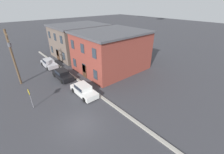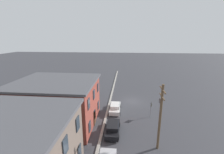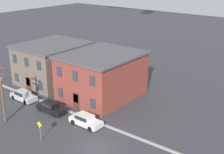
{
  "view_description": "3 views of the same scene",
  "coord_description": "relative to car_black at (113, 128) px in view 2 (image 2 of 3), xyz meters",
  "views": [
    {
      "loc": [
        10.76,
        -4.99,
        11.29
      ],
      "look_at": [
        -1.48,
        5.47,
        3.06
      ],
      "focal_mm": 24.0,
      "sensor_mm": 36.0,
      "label": 1
    },
    {
      "loc": [
        -29.02,
        1.47,
        12.94
      ],
      "look_at": [
        -1.72,
        3.95,
        5.61
      ],
      "focal_mm": 24.0,
      "sensor_mm": 36.0,
      "label": 2
    },
    {
      "loc": [
        19.84,
        -22.44,
        19.19
      ],
      "look_at": [
        -1.96,
        5.26,
        6.48
      ],
      "focal_mm": 50.0,
      "sensor_mm": 36.0,
      "label": 3
    }
  ],
  "objects": [
    {
      "name": "ground_plane",
      "position": [
        10.88,
        -3.01,
        -0.75
      ],
      "size": [
        200.0,
        200.0,
        0.0
      ],
      "primitive_type": "plane",
      "color": "#38383D"
    },
    {
      "name": "utility_pole",
      "position": [
        -2.46,
        -5.62,
        3.79
      ],
      "size": [
        2.4,
        0.44,
        8.06
      ],
      "color": "brown",
      "rests_on": "ground_plane"
    },
    {
      "name": "caution_sign",
      "position": [
        4.9,
        -5.91,
        1.02
      ],
      "size": [
        0.94,
        0.08,
        2.66
      ],
      "color": "slate",
      "rests_on": "ground_plane"
    },
    {
      "name": "apartment_midblock",
      "position": [
        1.94,
        8.61,
        2.65
      ],
      "size": [
        9.97,
        11.76,
        6.77
      ],
      "color": "brown",
      "rests_on": "ground_plane"
    },
    {
      "name": "car_black",
      "position": [
        0.0,
        0.0,
        0.0
      ],
      "size": [
        4.4,
        1.92,
        1.43
      ],
      "color": "black",
      "rests_on": "ground_plane"
    },
    {
      "name": "car_white",
      "position": [
        6.32,
        0.13,
        0.0
      ],
      "size": [
        4.4,
        1.92,
        1.43
      ],
      "color": "silver",
      "rests_on": "ground_plane"
    },
    {
      "name": "kerb_strip",
      "position": [
        10.88,
        1.49,
        -0.67
      ],
      "size": [
        56.0,
        0.36,
        0.16
      ],
      "primitive_type": "cube",
      "color": "#9E998E",
      "rests_on": "ground_plane"
    }
  ]
}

